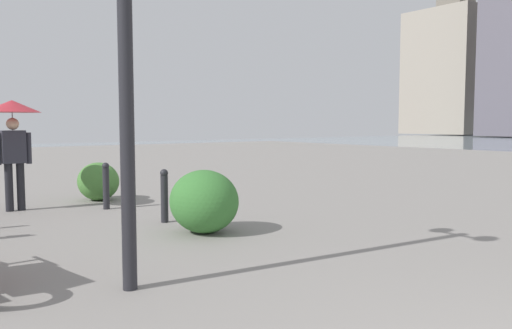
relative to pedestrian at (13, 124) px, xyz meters
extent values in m
cube|color=#9E9384|center=(35.29, -69.59, 7.59)|extent=(11.09, 11.72, 18.38)
cube|color=#6E675C|center=(35.29, -69.59, 17.98)|extent=(3.99, 4.22, 2.40)
cylinder|color=#232328|center=(-5.51, 0.10, 0.48)|extent=(0.14, 0.14, 4.16)
cylinder|color=black|center=(0.00, -0.10, -1.15)|extent=(0.14, 0.14, 0.90)
cylinder|color=black|center=(0.00, 0.10, -1.15)|extent=(0.14, 0.14, 0.90)
cube|color=#2D2D38|center=(0.00, 0.00, -0.42)|extent=(0.24, 0.40, 0.60)
sphere|color=tan|center=(0.00, 0.00, 0.00)|extent=(0.22, 0.22, 0.22)
cylinder|color=#2D2D38|center=(0.00, -0.26, -0.45)|extent=(0.10, 0.10, 0.58)
cone|color=#B22833|center=(0.00, 0.00, 0.32)|extent=(1.00, 1.00, 0.22)
cylinder|color=gray|center=(0.00, 0.00, -0.10)|extent=(0.02, 0.02, 0.80)
cylinder|color=#232328|center=(-2.65, -1.70, -1.22)|extent=(0.12, 0.12, 0.77)
sphere|color=#232328|center=(-2.65, -1.70, -0.79)|extent=(0.13, 0.13, 0.13)
cylinder|color=#232328|center=(-0.83, -1.41, -1.21)|extent=(0.12, 0.12, 0.77)
sphere|color=#232328|center=(-0.83, -1.41, -0.79)|extent=(0.13, 0.13, 0.13)
ellipsoid|color=#477F38|center=(0.36, -1.68, -1.20)|extent=(0.93, 0.84, 0.79)
ellipsoid|color=#387533|center=(-3.72, -1.81, -1.14)|extent=(1.09, 0.99, 0.93)
camera|label=1|loc=(-10.15, 2.02, 0.01)|focal=35.93mm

